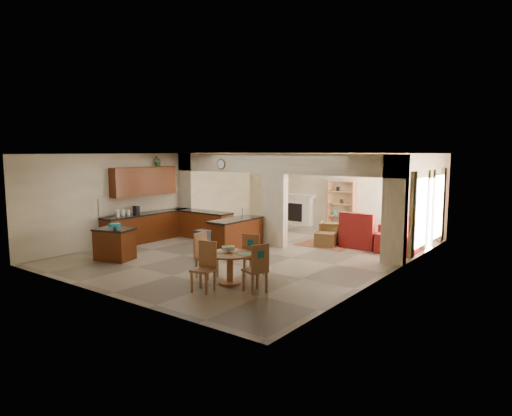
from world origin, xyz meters
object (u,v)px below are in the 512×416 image
Objects in this scene: sofa at (407,234)px; armchair at (332,232)px; kitchen_island at (115,244)px; dining_table at (230,263)px.

armchair is (-2.10, -0.78, -0.06)m from sofa.
kitchen_island is 0.41× the size of sofa.
dining_table is at bearing -14.03° from kitchen_island.
sofa is at bearing 73.65° from dining_table.
kitchen_island is at bearing 134.14° from sofa.
kitchen_island is at bearing 33.42° from armchair.
sofa reaches higher than armchair.
sofa is (5.68, 6.24, -0.02)m from kitchen_island.
dining_table is 6.37m from sofa.
dining_table is at bearing 160.13° from sofa.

